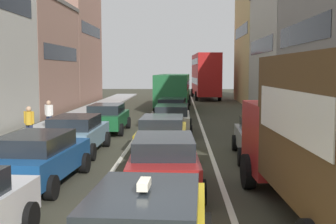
{
  "coord_description": "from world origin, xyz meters",
  "views": [
    {
      "loc": [
        0.55,
        -5.35,
        3.28
      ],
      "look_at": [
        0.0,
        12.0,
        1.6
      ],
      "focal_mm": 46.58,
      "sensor_mm": 36.0,
      "label": 1
    }
  ],
  "objects_px": {
    "sedan_right_lane_behind_truck": "(263,137)",
    "pedestrian_near_kerb": "(49,114)",
    "coupe_centre_lane_fourth": "(172,118)",
    "bus_far_queue_secondary": "(205,74)",
    "sedan_left_lane_fourth": "(107,117)",
    "wagon_left_lane_second": "(38,157)",
    "bus_mid_queue_primary": "(173,88)",
    "pedestrian_mid_sidewalk": "(29,122)",
    "sedan_centre_lane_fifth": "(173,109)",
    "removalist_box_truck": "(335,134)",
    "sedan_centre_lane_second": "(164,161)",
    "hatchback_centre_lane_third": "(163,134)",
    "sedan_left_lane_third": "(76,133)"
  },
  "relations": [
    {
      "from": "sedan_left_lane_third",
      "to": "sedan_centre_lane_fifth",
      "type": "relative_size",
      "value": 0.98
    },
    {
      "from": "sedan_centre_lane_second",
      "to": "coupe_centre_lane_fourth",
      "type": "distance_m",
      "value": 10.49
    },
    {
      "from": "bus_far_queue_secondary",
      "to": "pedestrian_near_kerb",
      "type": "bearing_deg",
      "value": 157.82
    },
    {
      "from": "removalist_box_truck",
      "to": "sedan_right_lane_behind_truck",
      "type": "bearing_deg",
      "value": -1.0
    },
    {
      "from": "hatchback_centre_lane_third",
      "to": "pedestrian_mid_sidewalk",
      "type": "distance_m",
      "value": 6.59
    },
    {
      "from": "sedan_centre_lane_second",
      "to": "sedan_right_lane_behind_truck",
      "type": "xyz_separation_m",
      "value": [
        3.51,
        4.36,
        0.0
      ]
    },
    {
      "from": "removalist_box_truck",
      "to": "pedestrian_mid_sidewalk",
      "type": "relative_size",
      "value": 4.69
    },
    {
      "from": "wagon_left_lane_second",
      "to": "pedestrian_mid_sidewalk",
      "type": "relative_size",
      "value": 2.66
    },
    {
      "from": "sedan_centre_lane_second",
      "to": "coupe_centre_lane_fourth",
      "type": "height_order",
      "value": "same"
    },
    {
      "from": "sedan_right_lane_behind_truck",
      "to": "pedestrian_near_kerb",
      "type": "relative_size",
      "value": 2.64
    },
    {
      "from": "sedan_left_lane_third",
      "to": "wagon_left_lane_second",
      "type": "bearing_deg",
      "value": -178.69
    },
    {
      "from": "removalist_box_truck",
      "to": "sedan_left_lane_fourth",
      "type": "height_order",
      "value": "removalist_box_truck"
    },
    {
      "from": "coupe_centre_lane_fourth",
      "to": "sedan_right_lane_behind_truck",
      "type": "xyz_separation_m",
      "value": [
        3.53,
        -6.13,
        0.0
      ]
    },
    {
      "from": "sedan_centre_lane_second",
      "to": "bus_mid_queue_primary",
      "type": "bearing_deg",
      "value": -1.41
    },
    {
      "from": "coupe_centre_lane_fourth",
      "to": "sedan_left_lane_fourth",
      "type": "height_order",
      "value": "same"
    },
    {
      "from": "removalist_box_truck",
      "to": "sedan_centre_lane_fifth",
      "type": "height_order",
      "value": "removalist_box_truck"
    },
    {
      "from": "wagon_left_lane_second",
      "to": "bus_mid_queue_primary",
      "type": "bearing_deg",
      "value": -4.0
    },
    {
      "from": "sedan_left_lane_fourth",
      "to": "sedan_centre_lane_fifth",
      "type": "relative_size",
      "value": 0.98
    },
    {
      "from": "sedan_right_lane_behind_truck",
      "to": "pedestrian_near_kerb",
      "type": "xyz_separation_m",
      "value": [
        -10.13,
        6.87,
        0.15
      ]
    },
    {
      "from": "sedan_left_lane_fourth",
      "to": "removalist_box_truck",
      "type": "bearing_deg",
      "value": -152.48
    },
    {
      "from": "removalist_box_truck",
      "to": "hatchback_centre_lane_third",
      "type": "relative_size",
      "value": 1.8
    },
    {
      "from": "sedan_centre_lane_second",
      "to": "sedan_centre_lane_fifth",
      "type": "xyz_separation_m",
      "value": [
        -0.11,
        15.94,
        0.0
      ]
    },
    {
      "from": "sedan_left_lane_third",
      "to": "sedan_left_lane_fourth",
      "type": "height_order",
      "value": "same"
    },
    {
      "from": "sedan_right_lane_behind_truck",
      "to": "sedan_centre_lane_fifth",
      "type": "bearing_deg",
      "value": 20.03
    },
    {
      "from": "sedan_centre_lane_second",
      "to": "bus_mid_queue_primary",
      "type": "xyz_separation_m",
      "value": [
        -0.22,
        25.07,
        0.96
      ]
    },
    {
      "from": "sedan_left_lane_third",
      "to": "bus_mid_queue_primary",
      "type": "height_order",
      "value": "bus_mid_queue_primary"
    },
    {
      "from": "hatchback_centre_lane_third",
      "to": "sedan_right_lane_behind_truck",
      "type": "bearing_deg",
      "value": -99.8
    },
    {
      "from": "coupe_centre_lane_fourth",
      "to": "removalist_box_truck",
      "type": "bearing_deg",
      "value": -164.24
    },
    {
      "from": "coupe_centre_lane_fourth",
      "to": "bus_far_queue_secondary",
      "type": "height_order",
      "value": "bus_far_queue_secondary"
    },
    {
      "from": "sedan_centre_lane_second",
      "to": "bus_far_queue_secondary",
      "type": "distance_m",
      "value": 38.25
    },
    {
      "from": "sedan_left_lane_fourth",
      "to": "sedan_right_lane_behind_truck",
      "type": "relative_size",
      "value": 0.98
    },
    {
      "from": "wagon_left_lane_second",
      "to": "sedan_left_lane_fourth",
      "type": "relative_size",
      "value": 1.02
    },
    {
      "from": "wagon_left_lane_second",
      "to": "sedan_right_lane_behind_truck",
      "type": "xyz_separation_m",
      "value": [
        7.13,
        3.97,
        0.0
      ]
    },
    {
      "from": "bus_mid_queue_primary",
      "to": "sedan_left_lane_fourth",
      "type": "bearing_deg",
      "value": 168.96
    },
    {
      "from": "coupe_centre_lane_fourth",
      "to": "bus_far_queue_secondary",
      "type": "relative_size",
      "value": 0.41
    },
    {
      "from": "sedan_left_lane_fourth",
      "to": "pedestrian_mid_sidewalk",
      "type": "height_order",
      "value": "pedestrian_mid_sidewalk"
    },
    {
      "from": "sedan_centre_lane_second",
      "to": "sedan_left_lane_third",
      "type": "bearing_deg",
      "value": 33.69
    },
    {
      "from": "pedestrian_near_kerb",
      "to": "pedestrian_mid_sidewalk",
      "type": "xyz_separation_m",
      "value": [
        0.24,
        -3.71,
        0.0
      ]
    },
    {
      "from": "sedan_left_lane_fourth",
      "to": "pedestrian_mid_sidewalk",
      "type": "xyz_separation_m",
      "value": [
        -2.93,
        -3.47,
        0.15
      ]
    },
    {
      "from": "sedan_right_lane_behind_truck",
      "to": "bus_far_queue_secondary",
      "type": "distance_m",
      "value": 33.77
    },
    {
      "from": "sedan_left_lane_third",
      "to": "pedestrian_mid_sidewalk",
      "type": "relative_size",
      "value": 2.6
    },
    {
      "from": "sedan_left_lane_third",
      "to": "bus_mid_queue_primary",
      "type": "xyz_separation_m",
      "value": [
        3.44,
        19.95,
        0.96
      ]
    },
    {
      "from": "sedan_centre_lane_fifth",
      "to": "pedestrian_mid_sidewalk",
      "type": "xyz_separation_m",
      "value": [
        -6.28,
        -8.42,
        0.15
      ]
    },
    {
      "from": "removalist_box_truck",
      "to": "wagon_left_lane_second",
      "type": "bearing_deg",
      "value": 64.57
    },
    {
      "from": "coupe_centre_lane_fourth",
      "to": "sedan_left_lane_fourth",
      "type": "relative_size",
      "value": 1.0
    },
    {
      "from": "sedan_right_lane_behind_truck",
      "to": "pedestrian_near_kerb",
      "type": "bearing_deg",
      "value": 58.57
    },
    {
      "from": "wagon_left_lane_second",
      "to": "sedan_left_lane_third",
      "type": "xyz_separation_m",
      "value": [
        -0.04,
        4.73,
        0.0
      ]
    },
    {
      "from": "removalist_box_truck",
      "to": "pedestrian_near_kerb",
      "type": "relative_size",
      "value": 4.69
    },
    {
      "from": "sedan_left_lane_third",
      "to": "removalist_box_truck",
      "type": "bearing_deg",
      "value": -136.38
    },
    {
      "from": "coupe_centre_lane_fourth",
      "to": "sedan_centre_lane_fifth",
      "type": "relative_size",
      "value": 0.98
    }
  ]
}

